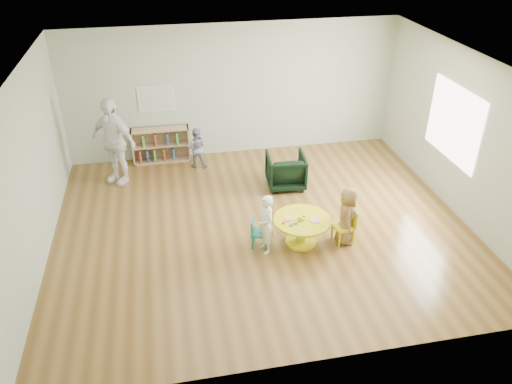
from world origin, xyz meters
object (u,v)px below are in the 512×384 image
activity_table (302,226)px  armchair (286,171)px  kid_chair_right (346,224)px  child_right (347,216)px  kid_chair_left (257,232)px  adult_caretaker (113,141)px  toddler (196,148)px  child_left (266,225)px  bookshelf (160,145)px

activity_table → armchair: armchair is taller
armchair → kid_chair_right: bearing=109.1°
child_right → kid_chair_left: bearing=100.9°
armchair → adult_caretaker: 3.37m
toddler → adult_caretaker: adult_caretaker is taller
child_left → adult_caretaker: (-2.40, 2.82, 0.37)m
toddler → adult_caretaker: bearing=23.8°
bookshelf → adult_caretaker: (-0.87, -0.75, 0.50)m
activity_table → child_right: 0.74m
toddler → kid_chair_left: bearing=115.7°
kid_chair_left → toddler: size_ratio=0.58×
child_right → adult_caretaker: adult_caretaker is taller
activity_table → adult_caretaker: size_ratio=0.53×
kid_chair_left → child_right: child_right is taller
kid_chair_right → toddler: bearing=24.4°
toddler → adult_caretaker: size_ratio=0.50×
child_left → child_right: child_left is taller
kid_chair_right → armchair: 2.03m
activity_table → toddler: toddler is taller
activity_table → bookshelf: bookshelf is taller
activity_table → kid_chair_left: (-0.72, 0.07, -0.05)m
activity_table → bookshelf: size_ratio=0.77×
bookshelf → child_left: (1.53, -3.56, 0.14)m
child_left → toddler: child_left is taller
adult_caretaker → armchair: bearing=23.4°
armchair → toddler: (-1.62, 1.16, 0.10)m
kid_chair_left → adult_caretaker: 3.56m
child_left → toddler: (-0.80, 3.14, -0.07)m
armchair → child_left: (-0.82, -1.98, 0.17)m
kid_chair_right → bookshelf: size_ratio=0.49×
armchair → activity_table: bearing=88.2°
child_left → child_right: bearing=78.9°
child_left → adult_caretaker: adult_caretaker is taller
child_left → kid_chair_right: bearing=79.5°
activity_table → adult_caretaker: adult_caretaker is taller
activity_table → child_left: child_left is taller
child_left → kid_chair_left: bearing=-159.1°
kid_chair_left → armchair: (0.92, 1.81, 0.07)m
adult_caretaker → kid_chair_left: bearing=-11.1°
armchair → toddler: 2.00m
activity_table → bookshelf: bearing=121.8°
kid_chair_right → armchair: (-0.52, 1.96, 0.02)m
bookshelf → armchair: size_ratio=1.63×
kid_chair_right → adult_caretaker: bearing=43.1°
armchair → bookshelf: bearing=-29.7°
armchair → child_right: bearing=108.9°
toddler → child_left: bearing=116.8°
activity_table → kid_chair_left: 0.72m
activity_table → bookshelf: (-2.15, 3.47, 0.05)m
armchair → toddler: bearing=-31.3°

